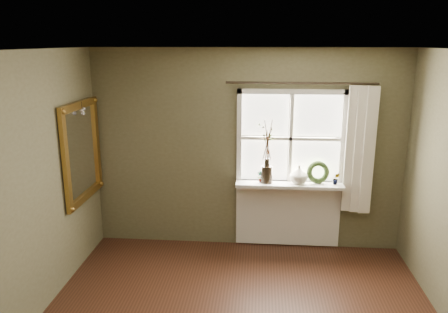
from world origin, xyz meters
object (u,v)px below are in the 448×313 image
cream_vase (299,174)px  dark_jug (267,174)px  gilt_mirror (82,151)px  wreath (318,175)px

cream_vase → dark_jug: bearing=180.0°
dark_jug → cream_vase: bearing=0.0°
dark_jug → gilt_mirror: gilt_mirror is taller
dark_jug → wreath: (0.65, 0.04, 0.00)m
wreath → gilt_mirror: gilt_mirror is taller
dark_jug → wreath: 0.65m
dark_jug → wreath: bearing=3.5°
cream_vase → gilt_mirror: gilt_mirror is taller
cream_vase → wreath: 0.24m
cream_vase → gilt_mirror: size_ratio=0.20×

